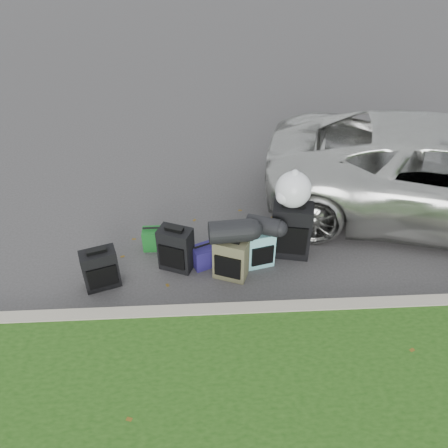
{
  "coord_description": "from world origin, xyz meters",
  "views": [
    {
      "loc": [
        -0.36,
        -4.7,
        4.19
      ],
      "look_at": [
        -0.1,
        0.2,
        0.55
      ],
      "focal_mm": 35.0,
      "sensor_mm": 36.0,
      "label": 1
    }
  ],
  "objects_px": {
    "tote_green": "(153,239)",
    "suitcase_olive": "(231,258)",
    "tote_navy": "(204,256)",
    "suv": "(446,174)",
    "suitcase_large_black_left": "(176,249)",
    "suitcase_large_black_right": "(291,230)",
    "suitcase_small_black": "(100,269)",
    "suitcase_teal": "(259,249)"
  },
  "relations": [
    {
      "from": "suitcase_small_black",
      "to": "suitcase_large_black_left",
      "type": "relative_size",
      "value": 0.88
    },
    {
      "from": "suitcase_large_black_left",
      "to": "suitcase_large_black_right",
      "type": "height_order",
      "value": "suitcase_large_black_right"
    },
    {
      "from": "suitcase_large_black_left",
      "to": "suitcase_teal",
      "type": "relative_size",
      "value": 1.17
    },
    {
      "from": "suitcase_teal",
      "to": "tote_green",
      "type": "xyz_separation_m",
      "value": [
        -1.53,
        0.45,
        -0.11
      ]
    },
    {
      "from": "suitcase_large_black_left",
      "to": "suitcase_large_black_right",
      "type": "distance_m",
      "value": 1.65
    },
    {
      "from": "suitcase_olive",
      "to": "suitcase_small_black",
      "type": "bearing_deg",
      "value": -155.4
    },
    {
      "from": "suitcase_small_black",
      "to": "tote_navy",
      "type": "height_order",
      "value": "suitcase_small_black"
    },
    {
      "from": "suv",
      "to": "suitcase_large_black_left",
      "type": "xyz_separation_m",
      "value": [
        -4.2,
        -1.07,
        -0.45
      ]
    },
    {
      "from": "suitcase_large_black_left",
      "to": "suitcase_teal",
      "type": "height_order",
      "value": "suitcase_large_black_left"
    },
    {
      "from": "suitcase_small_black",
      "to": "tote_green",
      "type": "xyz_separation_m",
      "value": [
        0.62,
        0.76,
        -0.12
      ]
    },
    {
      "from": "tote_green",
      "to": "tote_navy",
      "type": "distance_m",
      "value": 0.86
    },
    {
      "from": "suv",
      "to": "suitcase_large_black_right",
      "type": "relative_size",
      "value": 6.69
    },
    {
      "from": "suitcase_large_black_right",
      "to": "tote_green",
      "type": "height_order",
      "value": "suitcase_large_black_right"
    },
    {
      "from": "suv",
      "to": "suitcase_small_black",
      "type": "bearing_deg",
      "value": 120.24
    },
    {
      "from": "suitcase_teal",
      "to": "suitcase_large_black_right",
      "type": "relative_size",
      "value": 0.67
    },
    {
      "from": "suitcase_large_black_left",
      "to": "suitcase_small_black",
      "type": "bearing_deg",
      "value": -140.22
    },
    {
      "from": "suitcase_large_black_left",
      "to": "tote_green",
      "type": "bearing_deg",
      "value": 151.68
    },
    {
      "from": "suv",
      "to": "tote_navy",
      "type": "bearing_deg",
      "value": 120.79
    },
    {
      "from": "suitcase_olive",
      "to": "tote_green",
      "type": "distance_m",
      "value": 1.31
    },
    {
      "from": "suitcase_olive",
      "to": "tote_green",
      "type": "xyz_separation_m",
      "value": [
        -1.12,
        0.66,
        -0.14
      ]
    },
    {
      "from": "suitcase_large_black_left",
      "to": "tote_green",
      "type": "height_order",
      "value": "suitcase_large_black_left"
    },
    {
      "from": "tote_navy",
      "to": "suitcase_large_black_right",
      "type": "bearing_deg",
      "value": -14.24
    },
    {
      "from": "tote_navy",
      "to": "suv",
      "type": "bearing_deg",
      "value": -7.95
    },
    {
      "from": "suv",
      "to": "suitcase_olive",
      "type": "xyz_separation_m",
      "value": [
        -3.45,
        -1.29,
        -0.47
      ]
    },
    {
      "from": "suitcase_small_black",
      "to": "suitcase_large_black_right",
      "type": "relative_size",
      "value": 0.69
    },
    {
      "from": "suitcase_small_black",
      "to": "suitcase_large_black_left",
      "type": "height_order",
      "value": "suitcase_large_black_left"
    },
    {
      "from": "suv",
      "to": "suitcase_small_black",
      "type": "distance_m",
      "value": 5.39
    },
    {
      "from": "suv",
      "to": "tote_green",
      "type": "height_order",
      "value": "suv"
    },
    {
      "from": "suitcase_large_black_left",
      "to": "suitcase_olive",
      "type": "xyz_separation_m",
      "value": [
        0.75,
        -0.22,
        -0.02
      ]
    },
    {
      "from": "suitcase_large_black_left",
      "to": "suitcase_olive",
      "type": "height_order",
      "value": "suitcase_large_black_left"
    },
    {
      "from": "suitcase_large_black_right",
      "to": "tote_green",
      "type": "xyz_separation_m",
      "value": [
        -2.0,
        0.23,
        -0.25
      ]
    },
    {
      "from": "suitcase_large_black_left",
      "to": "suitcase_olive",
      "type": "bearing_deg",
      "value": 6.05
    },
    {
      "from": "suv",
      "to": "suitcase_olive",
      "type": "bearing_deg",
      "value": 125.76
    },
    {
      "from": "tote_green",
      "to": "suitcase_olive",
      "type": "bearing_deg",
      "value": -31.17
    },
    {
      "from": "suitcase_olive",
      "to": "suitcase_large_black_right",
      "type": "height_order",
      "value": "suitcase_large_black_right"
    },
    {
      "from": "tote_green",
      "to": "suv",
      "type": "bearing_deg",
      "value": 7.33
    },
    {
      "from": "suitcase_teal",
      "to": "suitcase_olive",
      "type": "bearing_deg",
      "value": -166.12
    },
    {
      "from": "suv",
      "to": "suitcase_teal",
      "type": "relative_size",
      "value": 10.06
    },
    {
      "from": "suv",
      "to": "tote_green",
      "type": "relative_size",
      "value": 17.14
    },
    {
      "from": "suitcase_large_black_left",
      "to": "tote_green",
      "type": "relative_size",
      "value": 2.0
    },
    {
      "from": "suitcase_small_black",
      "to": "suitcase_large_black_left",
      "type": "bearing_deg",
      "value": -0.86
    },
    {
      "from": "suitcase_teal",
      "to": "tote_navy",
      "type": "distance_m",
      "value": 0.8
    }
  ]
}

